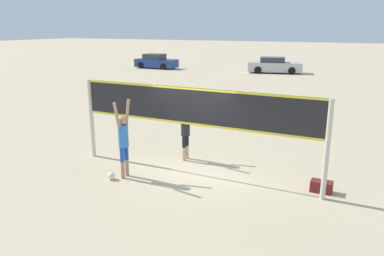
% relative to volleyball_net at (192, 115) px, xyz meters
% --- Properties ---
extents(ground_plane, '(200.00, 200.00, 0.00)m').
position_rel_volleyball_net_xyz_m(ground_plane, '(0.00, 0.00, -1.75)').
color(ground_plane, '#C6B28C').
extents(volleyball_net, '(7.31, 0.13, 2.51)m').
position_rel_volleyball_net_xyz_m(volleyball_net, '(0.00, 0.00, 0.00)').
color(volleyball_net, beige).
rests_on(volleyball_net, ground_plane).
extents(player_spiker, '(0.28, 0.71, 2.20)m').
position_rel_volleyball_net_xyz_m(player_spiker, '(-1.61, -1.01, -0.59)').
color(player_spiker, tan).
rests_on(player_spiker, ground_plane).
extents(player_blocker, '(0.28, 0.68, 1.96)m').
position_rel_volleyball_net_xyz_m(player_blocker, '(-0.74, 1.04, -0.73)').
color(player_blocker, tan).
rests_on(player_blocker, ground_plane).
extents(volleyball, '(0.21, 0.21, 0.21)m').
position_rel_volleyball_net_xyz_m(volleyball, '(-1.85, -1.34, -1.65)').
color(volleyball, silver).
rests_on(volleyball, ground_plane).
extents(gear_bag, '(0.54, 0.32, 0.29)m').
position_rel_volleyball_net_xyz_m(gear_bag, '(3.51, 0.41, -1.61)').
color(gear_bag, maroon).
rests_on(gear_bag, ground_plane).
extents(parked_car_near, '(5.09, 2.93, 1.43)m').
position_rel_volleyball_net_xyz_m(parked_car_near, '(-4.07, 25.34, -1.10)').
color(parked_car_near, '#B7B7BC').
rests_on(parked_car_near, ground_plane).
extents(parked_car_mid, '(4.27, 1.88, 1.45)m').
position_rel_volleyball_net_xyz_m(parked_car_mid, '(-15.91, 23.92, -1.10)').
color(parked_car_mid, navy).
rests_on(parked_car_mid, ground_plane).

